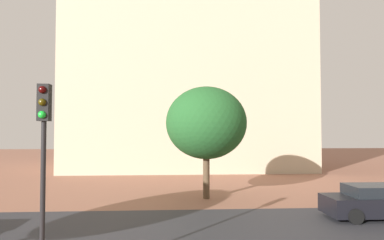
% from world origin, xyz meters
% --- Properties ---
extents(ground_plane, '(120.00, 120.00, 0.00)m').
position_xyz_m(ground_plane, '(0.00, 10.00, 0.00)').
color(ground_plane, '#93604C').
extents(street_asphalt_strip, '(120.00, 7.28, 0.00)m').
position_xyz_m(street_asphalt_strip, '(0.00, 8.44, 0.00)').
color(street_asphalt_strip, '#2D2D33').
rests_on(street_asphalt_strip, ground_plane).
extents(landmark_building, '(23.87, 13.18, 33.83)m').
position_xyz_m(landmark_building, '(0.99, 31.36, 11.65)').
color(landmark_building, beige).
rests_on(landmark_building, ground_plane).
extents(car_black, '(4.58, 2.01, 1.45)m').
position_xyz_m(car_black, '(8.13, 10.04, 0.70)').
color(car_black, black).
rests_on(car_black, ground_plane).
extents(traffic_light_pole, '(0.28, 0.34, 4.95)m').
position_xyz_m(traffic_light_pole, '(-4.00, 4.13, 3.44)').
color(traffic_light_pole, black).
rests_on(traffic_light_pole, ground_plane).
extents(tree_curb_far, '(4.60, 4.60, 6.38)m').
position_xyz_m(tree_curb_far, '(1.05, 14.69, 4.29)').
color(tree_curb_far, brown).
rests_on(tree_curb_far, ground_plane).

